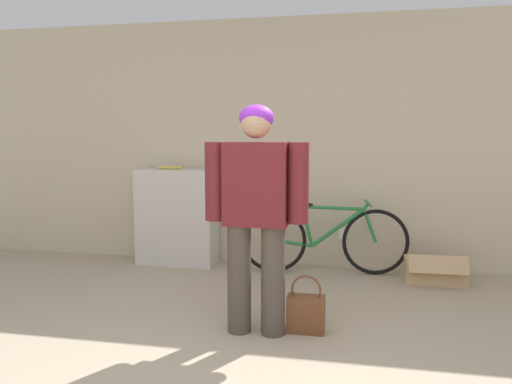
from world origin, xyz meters
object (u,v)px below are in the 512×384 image
(banana, at_px, (169,167))
(cardboard_box, at_px, (435,270))
(bicycle, at_px, (324,238))
(handbag, at_px, (306,312))
(person, at_px, (256,207))

(banana, distance_m, cardboard_box, 2.88)
(bicycle, relative_size, handbag, 4.04)
(banana, height_order, handbag, banana)
(person, bearing_deg, bicycle, 79.62)
(bicycle, distance_m, handbag, 1.56)
(banana, xyz_separation_m, cardboard_box, (2.72, -0.19, -0.93))
(bicycle, bearing_deg, cardboard_box, -11.18)
(banana, bearing_deg, handbag, -45.13)
(cardboard_box, bearing_deg, person, -132.74)
(person, bearing_deg, banana, 129.15)
(bicycle, height_order, cardboard_box, bicycle)
(bicycle, xyz_separation_m, cardboard_box, (1.06, -0.09, -0.24))
(person, height_order, handbag, person)
(person, bearing_deg, handbag, 15.20)
(person, height_order, banana, person)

